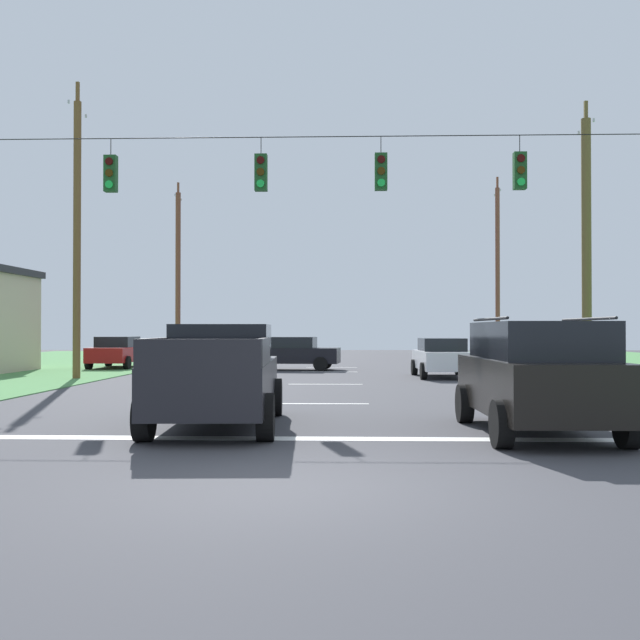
{
  "coord_description": "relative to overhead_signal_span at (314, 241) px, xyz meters",
  "views": [
    {
      "loc": [
        0.65,
        -8.74,
        1.84
      ],
      "look_at": [
        -0.08,
        13.28,
        2.13
      ],
      "focal_mm": 42.08,
      "sensor_mm": 36.0,
      "label": 1
    }
  ],
  "objects": [
    {
      "name": "pickup_truck",
      "position": [
        -1.62,
        -5.05,
        -3.16
      ],
      "size": [
        2.5,
        5.49,
        1.95
      ],
      "color": "black",
      "rests_on": "ground"
    },
    {
      "name": "lane_dash_0",
      "position": [
        0.13,
        -0.6,
        -4.12
      ],
      "size": [
        2.5,
        0.15,
        0.01
      ],
      "primitive_type": "cube",
      "rotation": [
        0.0,
        0.0,
        1.57
      ],
      "color": "white",
      "rests_on": "ground"
    },
    {
      "name": "distant_car_far_parked",
      "position": [
        -1.63,
        15.15,
        -3.33
      ],
      "size": [
        4.45,
        2.34,
        1.52
      ],
      "color": "black",
      "rests_on": "ground"
    },
    {
      "name": "stop_bar_stripe",
      "position": [
        0.13,
        -6.6,
        -4.12
      ],
      "size": [
        15.64,
        0.45,
        0.01
      ],
      "primitive_type": "cube",
      "color": "white",
      "rests_on": "ground"
    },
    {
      "name": "lane_dash_3",
      "position": [
        0.13,
        17.59,
        -4.12
      ],
      "size": [
        2.5,
        0.15,
        0.01
      ],
      "primitive_type": "cube",
      "rotation": [
        0.0,
        0.0,
        1.57
      ],
      "color": "white",
      "rests_on": "ground"
    },
    {
      "name": "utility_pole_mid_right",
      "position": [
        9.41,
        7.7,
        0.7
      ],
      "size": [
        0.34,
        1.74,
        10.03
      ],
      "color": "brown",
      "rests_on": "ground"
    },
    {
      "name": "distant_car_crossing_white",
      "position": [
        4.56,
        10.06,
        -3.33
      ],
      "size": [
        2.12,
        4.35,
        1.52
      ],
      "color": "silver",
      "rests_on": "ground"
    },
    {
      "name": "utility_pole_far_right",
      "position": [
        9.78,
        25.04,
        1.19
      ],
      "size": [
        0.26,
        1.75,
        10.86
      ],
      "color": "brown",
      "rests_on": "ground"
    },
    {
      "name": "overhead_signal_span",
      "position": [
        0.0,
        0.0,
        0.0
      ],
      "size": [
        18.45,
        0.31,
        7.36
      ],
      "color": "brown",
      "rests_on": "ground"
    },
    {
      "name": "ground_plane",
      "position": [
        0.13,
        -10.52,
        -4.12
      ],
      "size": [
        120.0,
        120.0,
        0.0
      ],
      "primitive_type": "plane",
      "color": "#3D3D42"
    },
    {
      "name": "utility_pole_far_left",
      "position": [
        -9.36,
        25.92,
        1.12
      ],
      "size": [
        0.31,
        1.71,
        10.83
      ],
      "color": "brown",
      "rests_on": "ground"
    },
    {
      "name": "suv_black",
      "position": [
        4.16,
        -5.95,
        -3.06
      ],
      "size": [
        2.28,
        4.83,
        2.05
      ],
      "color": "black",
      "rests_on": "ground"
    },
    {
      "name": "utility_pole_mid_left",
      "position": [
        -9.28,
        8.5,
        1.29
      ],
      "size": [
        0.28,
        1.9,
        11.19
      ],
      "color": "brown",
      "rests_on": "ground"
    },
    {
      "name": "distant_car_oncoming",
      "position": [
        -10.15,
        16.45,
        -3.33
      ],
      "size": [
        2.05,
        4.31,
        1.52
      ],
      "color": "maroon",
      "rests_on": "ground"
    },
    {
      "name": "lane_dash_2",
      "position": [
        0.13,
        13.63,
        -4.12
      ],
      "size": [
        2.5,
        0.15,
        0.01
      ],
      "primitive_type": "cube",
      "rotation": [
        0.0,
        0.0,
        1.57
      ],
      "color": "white",
      "rests_on": "ground"
    },
    {
      "name": "lane_dash_1",
      "position": [
        0.13,
        6.09,
        -4.12
      ],
      "size": [
        2.5,
        0.15,
        0.01
      ],
      "primitive_type": "cube",
      "rotation": [
        0.0,
        0.0,
        1.57
      ],
      "color": "white",
      "rests_on": "ground"
    }
  ]
}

